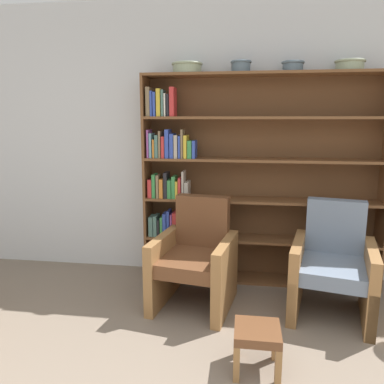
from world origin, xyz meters
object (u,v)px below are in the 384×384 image
Objects in this scene: bookshelf at (237,184)px; bowl_cream at (241,66)px; armchair_cushioned at (333,267)px; bowl_terracotta at (293,66)px; bowl_olive at (350,65)px; footstool at (257,337)px; bowl_stoneware at (187,68)px; armchair_leather at (195,259)px.

bowl_cream is at bearing -75.29° from bookshelf.
bookshelf is 1.15m from armchair_cushioned.
bowl_terracotta is (0.47, -0.02, 1.10)m from bookshelf.
bookshelf is at bearing 177.68° from bowl_terracotta.
bowl_olive is at bearing -0.00° from bowl_cream.
bowl_cream is at bearing 96.88° from footstool.
bowl_stoneware is 0.32× the size of armchair_leather.
armchair_leather and armchair_cushioned have the same top height.
armchair_cushioned is at bearing -35.65° from bookshelf.
bookshelf is at bearing 96.99° from footstool.
armchair_leather is 1.01m from footstool.
bowl_olive is (0.96, -0.00, -0.01)m from bowl_cream.
bowl_cream is 1.81m from armchair_leather.
bowl_stoneware reaches higher than bowl_olive.
bowl_terracotta is at bearing 0.00° from bowl_stoneware.
armchair_leather is at bearing -121.25° from bowl_cream.
bowl_terracotta is 0.22× the size of armchair_leather.
bowl_terracotta is at bearing -135.61° from armchair_leather.
bowl_cream reaches higher than footstool.
armchair_leather is 3.10× the size of footstool.
footstool is (-0.79, -1.42, -1.84)m from bowl_olive.
bookshelf is 7.79× the size of bowl_stoneware.
bowl_olive is at bearing -0.00° from bowl_terracotta.
armchair_leather is at bearing -74.47° from bowl_stoneware.
bowl_terracotta reaches higher than armchair_cushioned.
bowl_olive is (0.49, -0.00, -0.00)m from bowl_terracotta.
bowl_terracotta is 1.80m from armchair_cushioned.
bowl_cream is at bearing -111.66° from armchair_leather.
bookshelf reaches higher than armchair_cushioned.
bowl_olive is 0.29× the size of armchair_cushioned.
bowl_stoneware reaches higher than bowl_terracotta.
footstool is (0.67, -1.42, -1.84)m from bowl_stoneware.
bookshelf is 7.66× the size of footstool.
armchair_cushioned is at bearing -23.35° from bowl_stoneware.
bowl_terracotta is 2.34m from footstool.
bowl_stoneware is at bearing 180.00° from bowl_cream.
footstool is (0.51, -0.85, -0.17)m from armchair_leather.
bowl_terracotta is 0.78× the size of bowl_olive.
bowl_cream is (0.50, 0.00, 0.00)m from bowl_stoneware.
bookshelf reaches higher than armchair_leather.
bowl_cream reaches higher than armchair_cushioned.
bowl_stoneware is at bearing 115.29° from footstool.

